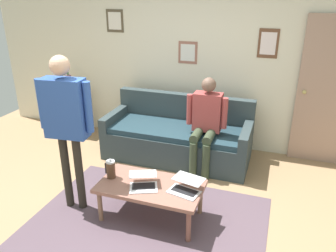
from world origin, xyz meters
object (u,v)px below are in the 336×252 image
interior_door (329,93)px  couch (178,137)px  laptop_left (186,187)px  flower_vase (69,79)px  person_seated (206,120)px  side_shelf (72,111)px  person_standing (66,116)px  laptop_center (143,183)px  french_press (111,169)px  coffee_table (151,188)px

interior_door → couch: bearing=15.5°
laptop_left → flower_vase: (2.54, -1.74, 0.50)m
laptop_left → person_seated: 1.27m
interior_door → person_seated: (1.51, 0.77, -0.30)m
side_shelf → person_standing: (-1.27, 1.85, 0.73)m
interior_door → side_shelf: size_ratio=2.64×
person_standing → laptop_left: bearing=-175.0°
laptop_left → interior_door: bearing=-125.3°
person_standing → couch: bearing=-115.0°
person_standing → person_seated: person_standing is taller
laptop_center → person_seated: 1.37m
couch → person_standing: (0.73, 1.57, 0.81)m
laptop_left → flower_vase: 3.12m
interior_door → laptop_center: interior_door is taller
flower_vase → person_standing: 2.25m
person_standing → flower_vase: bearing=-55.7°
interior_door → flower_vase: bearing=3.8°
side_shelf → laptop_center: bearing=139.3°
french_press → flower_vase: size_ratio=0.49×
person_seated → laptop_center: bearing=74.8°
laptop_left → person_seated: bearing=-85.9°
couch → person_seated: (-0.45, 0.23, 0.42)m
interior_door → coffee_table: (1.80, 2.02, -0.66)m
laptop_center → side_shelf: side_shelf is taller
person_seated → person_standing: bearing=48.6°
couch → french_press: bearing=78.2°
coffee_table → side_shelf: side_shelf is taller
laptop_center → french_press: bearing=-7.3°
interior_door → coffee_table: 2.78m
person_standing → person_seated: 1.83m
interior_door → laptop_left: interior_door is taller
laptop_center → french_press: size_ratio=1.70×
interior_door → person_standing: 3.43m
laptop_left → coffee_table: bearing=2.0°
interior_door → side_shelf: bearing=3.8°
coffee_table → person_seated: size_ratio=0.87×
flower_vase → person_standing: size_ratio=0.27×
laptop_left → side_shelf: 3.08m
couch → flower_vase: 2.12m
person_seated → laptop_left: bearing=94.1°
flower_vase → person_seated: person_seated is taller
interior_door → person_seated: interior_door is taller
laptop_left → side_shelf: size_ratio=0.48×
interior_door → laptop_center: bearing=48.0°
interior_door → laptop_left: 2.52m
laptop_left → french_press: 0.85m
french_press → person_standing: bearing=13.1°
person_standing → person_seated: (-1.19, -1.34, -0.39)m
french_press → flower_vase: bearing=-46.0°
french_press → person_standing: person_standing is taller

